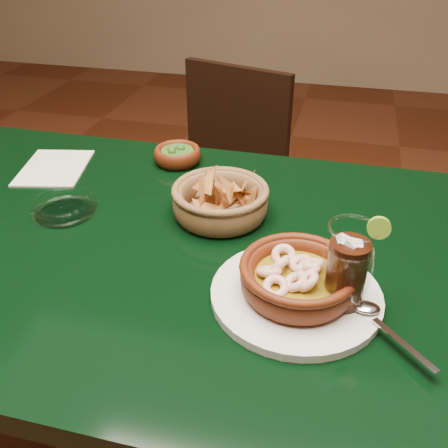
% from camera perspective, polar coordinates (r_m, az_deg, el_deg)
% --- Properties ---
extents(dining_table, '(1.20, 0.80, 0.75)m').
position_cam_1_polar(dining_table, '(0.98, -7.75, -6.17)').
color(dining_table, black).
rests_on(dining_table, ground).
extents(dining_chair, '(0.49, 0.49, 0.84)m').
position_cam_1_polar(dining_chair, '(1.65, -0.57, 3.89)').
color(dining_chair, black).
rests_on(dining_chair, ground).
extents(shrimp_plate, '(0.32, 0.26, 0.08)m').
position_cam_1_polar(shrimp_plate, '(0.76, 8.36, -6.58)').
color(shrimp_plate, silver).
rests_on(shrimp_plate, dining_table).
extents(chip_basket, '(0.22, 0.22, 0.12)m').
position_cam_1_polar(chip_basket, '(0.95, -0.39, 2.67)').
color(chip_basket, brown).
rests_on(chip_basket, dining_table).
extents(guacamole_ramekin, '(0.13, 0.13, 0.04)m').
position_cam_1_polar(guacamole_ramekin, '(1.17, -5.35, 7.91)').
color(guacamole_ramekin, '#4A1909').
rests_on(guacamole_ramekin, dining_table).
extents(cola_drink, '(0.14, 0.14, 0.16)m').
position_cam_1_polar(cola_drink, '(0.73, 13.83, -5.23)').
color(cola_drink, white).
rests_on(cola_drink, dining_table).
extents(glass_ashtray, '(0.14, 0.14, 0.03)m').
position_cam_1_polar(glass_ashtray, '(1.02, -17.81, 1.88)').
color(glass_ashtray, white).
rests_on(glass_ashtray, dining_table).
extents(paper_menu, '(0.18, 0.21, 0.00)m').
position_cam_1_polar(paper_menu, '(1.21, -18.80, 6.12)').
color(paper_menu, beige).
rests_on(paper_menu, dining_table).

